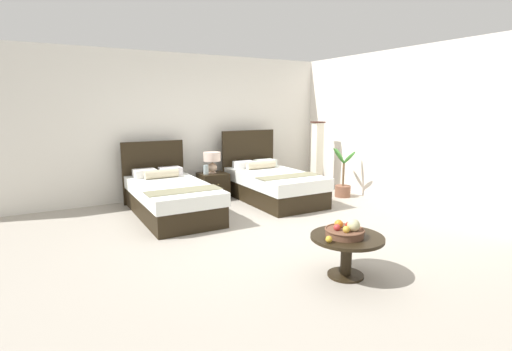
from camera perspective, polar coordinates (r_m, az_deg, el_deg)
name	(u,v)px	position (r m, az deg, el deg)	size (l,w,h in m)	color
ground_plane	(274,233)	(5.60, 2.71, -8.56)	(9.39, 9.50, 0.02)	#A69E91
wall_back	(197,126)	(7.95, -8.80, 7.34)	(9.39, 0.12, 2.80)	white
wall_side_right	(396,128)	(7.54, 20.09, 6.68)	(0.12, 5.10, 2.80)	white
bed_near_window	(170,197)	(6.56, -12.61, -3.11)	(1.15, 2.22, 1.15)	black
bed_near_corner	(272,184)	(7.38, 2.38, -1.27)	(1.20, 2.11, 1.29)	black
nightstand	(213,186)	(7.52, -6.40, -1.57)	(0.52, 0.50, 0.51)	black
table_lamp	(212,159)	(7.45, -6.54, 2.39)	(0.33, 0.33, 0.41)	#CBA98C
vase	(206,170)	(7.36, -7.45, 0.87)	(0.10, 0.10, 0.18)	#ABBEBF
coffee_table	(347,246)	(4.23, 13.34, -10.14)	(0.77, 0.77, 0.45)	black
fruit_bowl	(345,231)	(4.16, 13.15, -8.01)	(0.41, 0.41, 0.20)	brown
loose_apple	(329,239)	(3.95, 10.80, -9.30)	(0.07, 0.07, 0.07)	gold
floor_lamp_corner	(317,156)	(8.37, 9.06, 2.88)	(0.23, 0.23, 1.47)	#3A1912
potted_palm	(343,184)	(7.86, 12.79, -1.23)	(0.59, 0.57, 1.01)	brown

